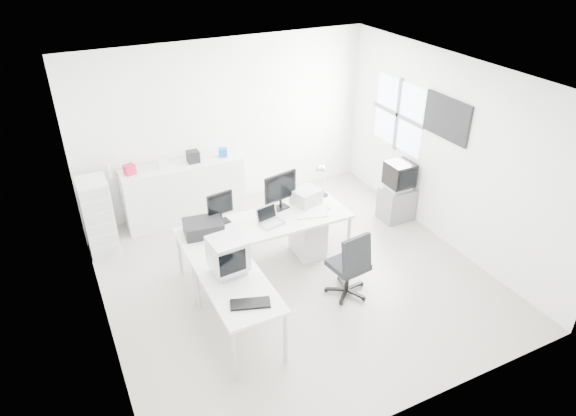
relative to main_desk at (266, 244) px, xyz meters
name	(u,v)px	position (x,y,z in m)	size (l,w,h in m)	color
floor	(294,276)	(0.25, -0.39, -0.38)	(5.00, 5.00, 0.01)	beige
ceiling	(296,78)	(0.25, -0.39, 2.42)	(5.00, 5.00, 0.01)	white
back_wall	(226,125)	(0.25, 2.11, 1.02)	(5.00, 0.02, 2.80)	white
left_wall	(89,235)	(-2.25, -0.39, 1.02)	(0.02, 5.00, 2.80)	white
right_wall	(448,153)	(2.75, -0.39, 1.02)	(0.02, 5.00, 2.80)	white
window	(398,115)	(2.73, 0.81, 1.23)	(0.02, 1.20, 1.10)	white
wall_picture	(447,118)	(2.72, -0.29, 1.52)	(0.04, 0.90, 0.60)	black
main_desk	(266,244)	(0.00, 0.00, 0.00)	(2.40, 0.80, 0.75)	white
side_desk	(238,309)	(-0.85, -1.10, 0.00)	(0.70, 1.40, 0.75)	white
drawer_pedestal	(308,235)	(0.70, 0.05, -0.08)	(0.40, 0.50, 0.60)	white
inkjet_printer	(203,227)	(-0.85, 0.10, 0.46)	(0.50, 0.39, 0.18)	black
lcd_monitor_small	(220,208)	(-0.55, 0.25, 0.61)	(0.37, 0.21, 0.46)	black
lcd_monitor_large	(280,191)	(0.35, 0.25, 0.65)	(0.53, 0.21, 0.56)	black
laptop	(272,217)	(0.05, -0.10, 0.48)	(0.33, 0.34, 0.22)	#B7B7BA
white_keyboard	(312,215)	(0.65, -0.15, 0.38)	(0.43, 0.13, 0.02)	white
white_mouse	(329,208)	(0.95, -0.10, 0.40)	(0.05, 0.05, 0.05)	white
laser_printer	(306,196)	(0.75, 0.22, 0.48)	(0.38, 0.32, 0.22)	#B5B5B5
desk_lamp	(325,182)	(1.10, 0.30, 0.61)	(0.16, 0.16, 0.47)	silver
crt_monitor	(228,258)	(-0.85, -0.85, 0.58)	(0.35, 0.35, 0.41)	#B7B7BA
black_keyboard	(250,304)	(-0.85, -1.50, 0.39)	(0.43, 0.17, 0.03)	black
office_chair	(348,262)	(0.72, -1.02, 0.13)	(0.58, 0.58, 1.01)	#25282A
tv_cabinet	(396,204)	(2.47, 0.28, -0.10)	(0.51, 0.41, 0.55)	slate
crt_tv	(399,176)	(2.47, 0.28, 0.40)	(0.50, 0.48, 0.45)	black
sideboard	(185,191)	(-0.63, 1.85, 0.11)	(1.95, 0.49, 0.97)	white
clutter_box_a	(130,170)	(-1.43, 1.85, 0.68)	(0.15, 0.14, 0.15)	red
clutter_box_b	(162,164)	(-0.93, 1.85, 0.66)	(0.13, 0.11, 0.13)	white
clutter_box_c	(193,157)	(-0.43, 1.85, 0.69)	(0.19, 0.17, 0.19)	black
clutter_box_d	(223,152)	(0.07, 1.85, 0.67)	(0.14, 0.12, 0.14)	blue
clutter_bottle	(108,170)	(-1.73, 1.89, 0.71)	(0.07, 0.07, 0.22)	white
filing_cabinet	(98,216)	(-2.03, 1.46, 0.21)	(0.41, 0.49, 1.18)	white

